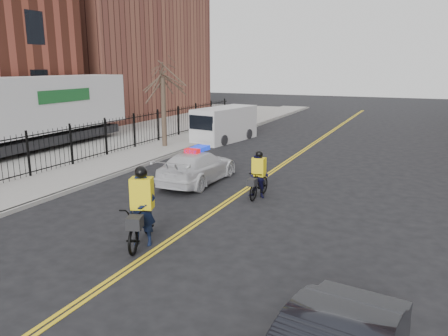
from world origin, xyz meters
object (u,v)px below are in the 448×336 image
police_cruiser (198,167)px  cyclist_near (143,218)px  cyclist_far (259,179)px  cargo_van (223,125)px  semi_trailer (34,109)px

police_cruiser → cyclist_near: bearing=105.2°
cyclist_near → cyclist_far: cyclist_near is taller
cargo_van → cyclist_far: 12.41m
police_cruiser → cyclist_far: size_ratio=2.60×
cyclist_far → police_cruiser: bearing=164.0°
police_cruiser → semi_trailer: 12.08m
semi_trailer → cyclist_near: (13.43, -8.82, -1.59)m
police_cruiser → cargo_van: cargo_van is taller
cargo_van → semi_trailer: size_ratio=0.40×
police_cruiser → cyclist_near: 6.59m
cargo_van → police_cruiser: bearing=-62.4°
police_cruiser → cyclist_far: cyclist_far is taller
semi_trailer → cyclist_far: (14.76, -3.44, -1.66)m
police_cruiser → cyclist_far: (3.05, -0.98, 0.02)m
cargo_van → cyclist_far: size_ratio=3.05×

